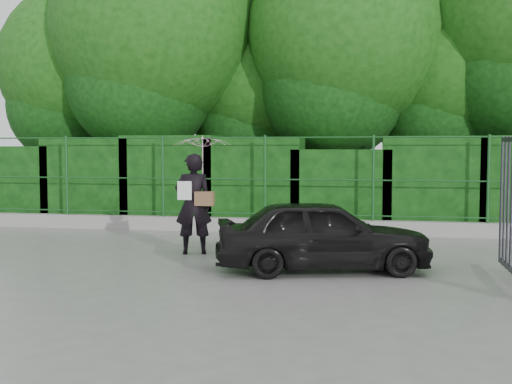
# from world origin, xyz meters

# --- Properties ---
(ground) EXTENTS (80.00, 80.00, 0.00)m
(ground) POSITION_xyz_m (0.00, 0.00, 0.00)
(ground) COLOR gray
(kerb) EXTENTS (14.00, 0.25, 0.30)m
(kerb) POSITION_xyz_m (0.00, 4.50, 0.15)
(kerb) COLOR #9E9E99
(kerb) RESTS_ON ground
(fence) EXTENTS (14.13, 0.06, 1.80)m
(fence) POSITION_xyz_m (0.22, 4.50, 1.20)
(fence) COLOR #184C1E
(fence) RESTS_ON kerb
(hedge) EXTENTS (14.20, 1.20, 2.11)m
(hedge) POSITION_xyz_m (0.06, 5.50, 1.01)
(hedge) COLOR black
(hedge) RESTS_ON ground
(trees) EXTENTS (17.10, 6.15, 8.08)m
(trees) POSITION_xyz_m (1.14, 7.74, 4.62)
(trees) COLOR black
(trees) RESTS_ON ground
(woman) EXTENTS (1.01, 1.00, 2.05)m
(woman) POSITION_xyz_m (-0.24, 1.53, 1.35)
(woman) COLOR black
(woman) RESTS_ON ground
(car) EXTENTS (3.39, 1.99, 1.08)m
(car) POSITION_xyz_m (1.97, 0.37, 0.54)
(car) COLOR black
(car) RESTS_ON ground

